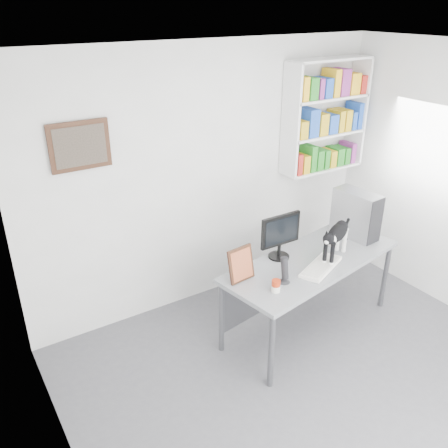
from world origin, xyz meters
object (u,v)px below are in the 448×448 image
(desk, at_px, (309,294))
(pc_tower, at_px, (356,214))
(keyboard, at_px, (321,267))
(bookshelf, at_px, (325,116))
(monitor, at_px, (280,236))
(speaker, at_px, (285,269))
(leaning_print, at_px, (241,264))
(cat, at_px, (336,241))
(soup_can, at_px, (276,286))

(desk, xyz_separation_m, pc_tower, (0.71, 0.15, 0.63))
(keyboard, distance_m, pc_tower, 0.86)
(bookshelf, relative_size, monitor, 2.74)
(speaker, bearing_deg, keyboard, -9.64)
(leaning_print, bearing_deg, cat, -15.19)
(leaning_print, height_order, soup_can, leaning_print)
(desk, bearing_deg, bookshelf, 35.84)
(bookshelf, relative_size, desk, 0.66)
(bookshelf, xyz_separation_m, monitor, (-1.19, -0.75, -0.84))
(monitor, bearing_deg, keyboard, -62.36)
(desk, height_order, soup_can, soup_can)
(speaker, bearing_deg, monitor, 48.24)
(pc_tower, xyz_separation_m, speaker, (-1.19, -0.32, -0.12))
(bookshelf, bearing_deg, speaker, -141.84)
(desk, bearing_deg, pc_tower, 2.71)
(cat, bearing_deg, monitor, 119.97)
(monitor, relative_size, speaker, 1.79)
(bookshelf, bearing_deg, desk, -134.69)
(pc_tower, height_order, cat, pc_tower)
(speaker, bearing_deg, bookshelf, 29.17)
(monitor, relative_size, soup_can, 4.11)
(desk, relative_size, soup_can, 17.00)
(bookshelf, height_order, cat, bookshelf)
(desk, relative_size, cat, 3.23)
(keyboard, bearing_deg, desk, 50.31)
(pc_tower, bearing_deg, monitor, 171.60)
(soup_can, distance_m, cat, 0.86)
(desk, relative_size, pc_tower, 3.86)
(monitor, distance_m, pc_tower, 0.95)
(bookshelf, height_order, leaning_print, bookshelf)
(pc_tower, bearing_deg, bookshelf, 68.33)
(bookshelf, relative_size, speaker, 4.90)
(desk, xyz_separation_m, speaker, (-0.48, -0.17, 0.52))
(leaning_print, bearing_deg, monitor, 8.41)
(bookshelf, relative_size, cat, 2.14)
(bookshelf, height_order, speaker, bookshelf)
(desk, relative_size, speaker, 7.40)
(pc_tower, height_order, speaker, pc_tower)
(soup_can, bearing_deg, cat, 10.45)
(pc_tower, height_order, leaning_print, pc_tower)
(monitor, relative_size, leaning_print, 1.42)
(desk, distance_m, keyboard, 0.45)
(desk, distance_m, soup_can, 0.81)
(desk, xyz_separation_m, soup_can, (-0.64, -0.25, 0.44))
(keyboard, distance_m, cat, 0.31)
(desk, height_order, pc_tower, pc_tower)
(pc_tower, bearing_deg, cat, -159.65)
(speaker, bearing_deg, cat, -2.72)
(bookshelf, bearing_deg, cat, -125.52)
(speaker, relative_size, soup_can, 2.30)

